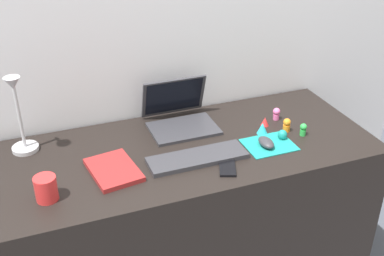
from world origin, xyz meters
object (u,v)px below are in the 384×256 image
laptop (179,114)px  toy_figurine_cyan (262,128)px  coffee_mug (46,189)px  mouse (266,142)px  toy_figurine_pink (276,113)px  toy_figurine_green (303,129)px  desk_lamp (19,117)px  notebook_pad (114,170)px  cell_phone (227,167)px  toy_figurine_teal (282,135)px  keyboard (197,158)px  toy_figurine_orange (287,125)px  toy_figurine_red (265,121)px

laptop → toy_figurine_cyan: (0.32, -0.21, -0.03)m
laptop → coffee_mug: 0.73m
mouse → toy_figurine_pink: toy_figurine_pink is taller
toy_figurine_pink → mouse: bearing=-128.8°
toy_figurine_green → toy_figurine_cyan: bearing=154.3°
desk_lamp → toy_figurine_pink: (1.13, -0.11, -0.14)m
notebook_pad → toy_figurine_cyan: toy_figurine_cyan is taller
cell_phone → toy_figurine_green: bearing=37.0°
desk_lamp → toy_figurine_teal: 1.11m
desk_lamp → notebook_pad: (0.31, -0.27, -0.16)m
keyboard → toy_figurine_cyan: size_ratio=7.70×
keyboard → toy_figurine_orange: size_ratio=6.51×
coffee_mug → toy_figurine_green: size_ratio=1.65×
desk_lamp → toy_figurine_green: bearing=-13.7°
laptop → toy_figurine_pink: (0.44, -0.12, -0.02)m
desk_lamp → toy_figurine_pink: desk_lamp is taller
desk_lamp → coffee_mug: desk_lamp is taller
laptop → toy_figurine_orange: bearing=-28.5°
toy_figurine_pink → toy_figurine_red: bearing=-156.5°
notebook_pad → toy_figurine_orange: size_ratio=3.81×
mouse → coffee_mug: bearing=-177.3°
desk_lamp → toy_figurine_pink: size_ratio=6.04×
toy_figurine_orange → toy_figurine_teal: size_ratio=1.38×
toy_figurine_teal → toy_figurine_orange: bearing=46.5°
laptop → toy_figurine_red: size_ratio=7.20×
cell_phone → toy_figurine_orange: toy_figurine_orange is taller
laptop → toy_figurine_pink: 0.46m
toy_figurine_pink → toy_figurine_green: (0.04, -0.17, -0.00)m
toy_figurine_red → cell_phone: bearing=-139.7°
mouse → cell_phone: 0.24m
cell_phone → toy_figurine_green: toy_figurine_green is taller
laptop → mouse: 0.43m
coffee_mug → toy_figurine_green: 1.12m
keyboard → toy_figurine_pink: (0.47, 0.20, 0.02)m
toy_figurine_cyan → toy_figurine_pink: 0.16m
toy_figurine_pink → toy_figurine_teal: toy_figurine_pink is taller
mouse → coffee_mug: size_ratio=1.01×
laptop → coffee_mug: bearing=-150.1°
toy_figurine_cyan → toy_figurine_pink: (0.12, 0.10, 0.00)m
mouse → desk_lamp: 1.02m
laptop → cell_phone: (0.06, -0.41, -0.05)m
laptop → toy_figurine_green: size_ratio=5.22×
notebook_pad → toy_figurine_pink: toy_figurine_pink is taller
cell_phone → toy_figurine_teal: (0.32, 0.12, 0.02)m
toy_figurine_green → toy_figurine_red: toy_figurine_green is taller
mouse → toy_figurine_green: bearing=8.5°
desk_lamp → toy_figurine_cyan: (1.00, -0.21, -0.14)m
toy_figurine_cyan → toy_figurine_red: 0.08m
mouse → cell_phone: bearing=-157.8°
notebook_pad → toy_figurine_red: bearing=1.5°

